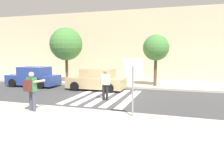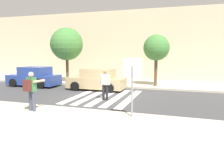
# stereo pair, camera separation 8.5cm
# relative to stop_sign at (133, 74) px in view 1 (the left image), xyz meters

# --- Properties ---
(ground_plane) EXTENTS (120.00, 120.00, 0.00)m
(ground_plane) POSITION_rel_stop_sign_xyz_m (-2.62, 3.74, -1.84)
(ground_plane) COLOR #424244
(sidewalk_near) EXTENTS (60.00, 6.00, 0.14)m
(sidewalk_near) POSITION_rel_stop_sign_xyz_m (-2.62, -2.46, -1.77)
(sidewalk_near) COLOR beige
(sidewalk_near) RESTS_ON ground
(sidewalk_far) EXTENTS (60.00, 4.80, 0.14)m
(sidewalk_far) POSITION_rel_stop_sign_xyz_m (-2.62, 9.74, -1.77)
(sidewalk_far) COLOR beige
(sidewalk_far) RESTS_ON ground
(building_facade_far) EXTENTS (56.00, 4.00, 6.64)m
(building_facade_far) POSITION_rel_stop_sign_xyz_m (-2.62, 14.14, 1.48)
(building_facade_far) COLOR beige
(building_facade_far) RESTS_ON ground
(crosswalk_stripe_0) EXTENTS (0.44, 5.20, 0.01)m
(crosswalk_stripe_0) POSITION_rel_stop_sign_xyz_m (-4.22, 3.94, -1.84)
(crosswalk_stripe_0) COLOR silver
(crosswalk_stripe_0) RESTS_ON ground
(crosswalk_stripe_1) EXTENTS (0.44, 5.20, 0.01)m
(crosswalk_stripe_1) POSITION_rel_stop_sign_xyz_m (-3.42, 3.94, -1.84)
(crosswalk_stripe_1) COLOR silver
(crosswalk_stripe_1) RESTS_ON ground
(crosswalk_stripe_2) EXTENTS (0.44, 5.20, 0.01)m
(crosswalk_stripe_2) POSITION_rel_stop_sign_xyz_m (-2.62, 3.94, -1.84)
(crosswalk_stripe_2) COLOR silver
(crosswalk_stripe_2) RESTS_ON ground
(crosswalk_stripe_3) EXTENTS (0.44, 5.20, 0.01)m
(crosswalk_stripe_3) POSITION_rel_stop_sign_xyz_m (-1.82, 3.94, -1.84)
(crosswalk_stripe_3) COLOR silver
(crosswalk_stripe_3) RESTS_ON ground
(crosswalk_stripe_4) EXTENTS (0.44, 5.20, 0.01)m
(crosswalk_stripe_4) POSITION_rel_stop_sign_xyz_m (-1.02, 3.94, -1.84)
(crosswalk_stripe_4) COLOR silver
(crosswalk_stripe_4) RESTS_ON ground
(stop_sign) EXTENTS (0.76, 0.08, 2.35)m
(stop_sign) POSITION_rel_stop_sign_xyz_m (0.00, 0.00, 0.00)
(stop_sign) COLOR gray
(stop_sign) RESTS_ON sidewalk_near
(photographer_with_backpack) EXTENTS (0.69, 0.91, 1.72)m
(photographer_with_backpack) POSITION_rel_stop_sign_xyz_m (-4.35, -0.60, -0.68)
(photographer_with_backpack) COLOR #474C60
(photographer_with_backpack) RESTS_ON sidewalk_near
(pedestrian_crossing) EXTENTS (0.58, 0.26, 1.72)m
(pedestrian_crossing) POSITION_rel_stop_sign_xyz_m (-2.27, 3.07, -0.87)
(pedestrian_crossing) COLOR #232328
(pedestrian_crossing) RESTS_ON ground
(parked_car_blue) EXTENTS (4.10, 1.92, 1.55)m
(parked_car_blue) POSITION_rel_stop_sign_xyz_m (-9.37, 6.04, -1.12)
(parked_car_blue) COLOR #284293
(parked_car_blue) RESTS_ON ground
(parked_car_tan) EXTENTS (4.10, 1.92, 1.55)m
(parked_car_tan) POSITION_rel_stop_sign_xyz_m (-3.99, 6.04, -1.12)
(parked_car_tan) COLOR tan
(parked_car_tan) RESTS_ON ground
(street_tree_west) EXTENTS (2.78, 2.78, 4.63)m
(street_tree_west) POSITION_rel_stop_sign_xyz_m (-7.68, 8.32, 1.52)
(street_tree_west) COLOR brown
(street_tree_west) RESTS_ON sidewalk_far
(street_tree_center) EXTENTS (1.95, 1.95, 3.87)m
(street_tree_center) POSITION_rel_stop_sign_xyz_m (-0.10, 8.34, 1.16)
(street_tree_center) COLOR brown
(street_tree_center) RESTS_ON sidewalk_far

